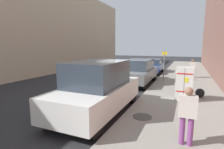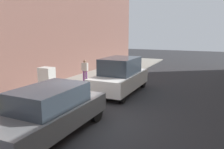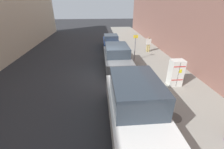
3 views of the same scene
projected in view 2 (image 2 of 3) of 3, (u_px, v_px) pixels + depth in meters
The scene contains 9 objects.
ground_plane at pixel (94, 123), 8.72m from camera, with size 80.00×80.00×0.00m, color #28282B.
sidewalk_slab at pixel (21, 108), 10.35m from camera, with size 4.07×44.00×0.13m, color gray.
discarded_refrigerator at pixel (47, 82), 11.86m from camera, with size 0.76×0.60×1.61m.
manhole_cover at pixel (94, 87), 13.97m from camera, with size 0.70×0.70×0.02m, color #47443F.
fire_hydrant at pixel (121, 72), 17.39m from camera, with size 0.22×0.22×0.75m.
trash_bag at pixel (25, 95), 11.52m from camera, with size 0.44×0.44×0.44m, color black.
pedestrian_standing_near at pixel (85, 69), 15.61m from camera, with size 0.45×0.22×1.55m.
parked_suv_gray at pixel (50, 111), 7.53m from camera, with size 1.92×4.75×1.77m.
parked_van_white at pixel (120, 76), 13.08m from camera, with size 2.04×4.78×2.12m.
Camera 2 is at (4.09, -7.14, 3.56)m, focal length 35.00 mm.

